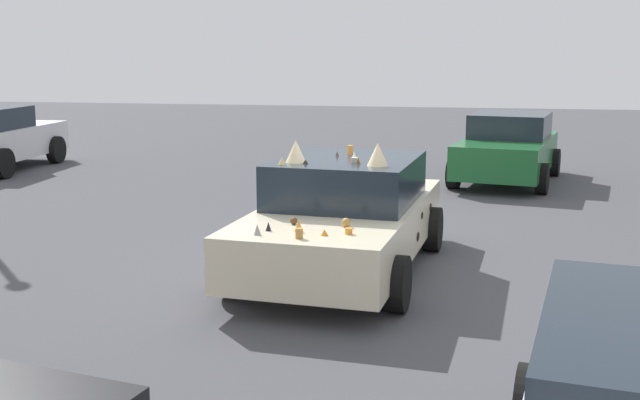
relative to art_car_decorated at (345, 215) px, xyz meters
name	(u,v)px	position (x,y,z in m)	size (l,w,h in m)	color
ground_plane	(343,271)	(-0.04, 0.00, -0.71)	(60.00, 60.00, 0.00)	#47474C
art_car_decorated	(345,215)	(0.00, 0.00, 0.00)	(4.46, 2.36, 1.68)	beige
parked_sedan_far_right	(508,148)	(7.42, -2.31, 0.00)	(4.16, 2.49, 1.43)	#1E602D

